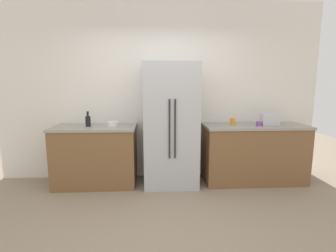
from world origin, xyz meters
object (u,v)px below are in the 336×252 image
bottle_a (88,121)px  cup_b (233,121)px  bowl_a (113,124)px  cup_a (259,124)px  refrigerator (171,125)px  toaster (270,119)px

bottle_a → cup_b: bearing=1.3°
cup_b → bowl_a: cup_b is taller
cup_a → cup_b: bearing=156.4°
bottle_a → bowl_a: bottle_a is taller
refrigerator → cup_b: (1.00, 0.06, 0.04)m
toaster → bottle_a: bearing=179.1°
cup_a → bowl_a: bearing=176.7°
cup_b → bowl_a: bearing=-179.2°
toaster → bottle_a: (-2.83, 0.04, -0.01)m
refrigerator → bottle_a: size_ratio=8.16×
refrigerator → cup_a: refrigerator is taller
cup_a → bowl_a: size_ratio=0.51×
bowl_a → bottle_a: bearing=-176.4°
bottle_a → cup_b: bottle_a is taller
refrigerator → cup_b: refrigerator is taller
bowl_a → toaster: bearing=-1.5°
toaster → cup_a: 0.22m
cup_a → bowl_a: cup_a is taller
bottle_a → bowl_a: 0.37m
cup_a → bowl_a: 2.27m
bottle_a → bowl_a: size_ratio=1.39×
toaster → cup_b: toaster is taller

